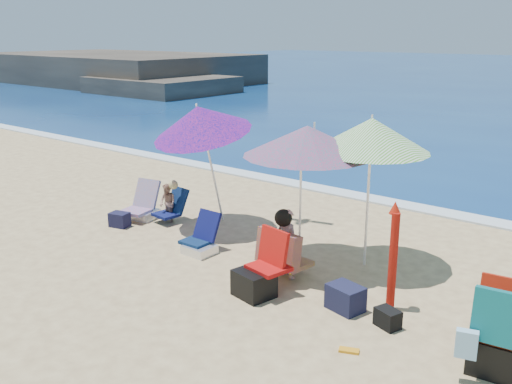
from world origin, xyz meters
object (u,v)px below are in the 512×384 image
Objects in this scene: umbrella_striped at (371,135)px; furled_umbrella at (393,251)px; umbrella_turquoise at (307,141)px; person_center at (284,245)px; camp_chair_right at (497,341)px; person_left at (169,203)px; umbrella_blue at (200,120)px; camp_chair_left at (258,277)px; chair_navy at (201,242)px; chair_rainbow at (143,209)px.

umbrella_striped reaches higher than furled_umbrella.
person_center is (0.08, -0.63, -1.37)m from umbrella_turquoise.
person_center is (-3.04, 0.54, 0.14)m from camp_chair_right.
furled_umbrella reaches higher than person_left.
furled_umbrella is at bearing -10.92° from umbrella_blue.
camp_chair_right is 1.25× the size of person_left.
camp_chair_left reaches higher than person_left.
camp_chair_left is 1.10× the size of person_left.
chair_navy is 1.68m from person_left.
person_left is at bearing 167.15° from person_center.
person_center is at bearing -117.64° from umbrella_striped.
umbrella_striped is at bearing 72.93° from camp_chair_left.
furled_umbrella is 1.42× the size of camp_chair_right.
umbrella_blue is 2.99× the size of chair_rainbow.
umbrella_turquoise is 2.06m from camp_chair_left.
camp_chair_right reaches higher than person_left.
camp_chair_right is at bearing -23.19° from furled_umbrella.
furled_umbrella reaches higher than camp_chair_left.
person_center is at bearing -82.86° from umbrella_turquoise.
chair_navy is at bearing -25.86° from person_left.
chair_rainbow is at bearing -171.13° from umbrella_striped.
furled_umbrella is 5.27m from chair_rainbow.
camp_chair_left is at bearing -177.87° from camp_chair_right.
furled_umbrella is 2.25× the size of chair_navy.
furled_umbrella is at bearing -18.15° from umbrella_turquoise.
chair_rainbow is at bearing 171.66° from person_center.
camp_chair_left is 0.69m from person_center.
chair_rainbow is at bearing 175.14° from furled_umbrella.
person_center reaches higher than camp_chair_left.
furled_umbrella is 1.78× the size of person_left.
umbrella_striped reaches higher than person_center.
umbrella_blue reaches higher than person_left.
camp_chair_left is (1.66, -0.63, 0.09)m from chair_navy.
umbrella_turquoise is 3.94m from chair_rainbow.
umbrella_turquoise is at bearing 1.63° from chair_rainbow.
chair_rainbow is 0.77× the size of person_center.
chair_navy is at bearing -179.31° from person_center.
chair_rainbow is (-3.56, -0.10, -1.68)m from umbrella_turquoise.
camp_chair_right reaches higher than chair_rainbow.
person_left is (-3.10, 0.71, -0.14)m from person_center.
furled_umbrella is at bearing 25.82° from camp_chair_left.
person_left is (-0.69, -0.15, -1.55)m from umbrella_blue.
person_left is (-3.73, -0.49, -1.59)m from umbrella_striped.
person_center is (-1.58, -0.09, -0.27)m from furled_umbrella.
person_center is (-0.06, 0.65, 0.23)m from camp_chair_left.
chair_navy is at bearing -151.36° from umbrella_striped.
umbrella_striped is 4.08m from person_left.
furled_umbrella reaches higher than chair_navy.
person_left is (-1.50, 0.73, 0.19)m from chair_navy.
person_left is at bearing 172.49° from furled_umbrella.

